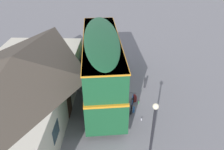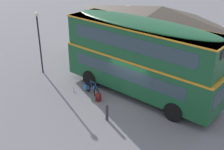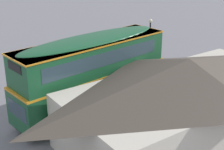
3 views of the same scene
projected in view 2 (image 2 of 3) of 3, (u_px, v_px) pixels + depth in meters
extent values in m
plane|color=slate|center=(132.00, 99.00, 17.77)|extent=(120.00, 120.00, 0.00)
cylinder|color=black|center=(194.00, 95.00, 17.11)|extent=(1.12, 0.37, 1.10)
cylinder|color=black|center=(174.00, 112.00, 15.48)|extent=(1.12, 0.37, 1.10)
cylinder|color=black|center=(113.00, 67.00, 20.76)|extent=(1.12, 0.37, 1.10)
cylinder|color=black|center=(90.00, 78.00, 19.13)|extent=(1.12, 0.37, 1.10)
cube|color=#19512D|center=(140.00, 72.00, 17.70)|extent=(10.29, 3.36, 2.10)
cube|color=orange|center=(140.00, 56.00, 17.23)|extent=(10.31, 3.38, 0.12)
cube|color=#19512D|center=(141.00, 40.00, 16.80)|extent=(9.98, 3.29, 1.90)
ellipsoid|color=#19512D|center=(142.00, 23.00, 16.35)|extent=(9.77, 3.22, 0.36)
cube|color=#2D424C|center=(221.00, 95.00, 14.65)|extent=(0.24, 2.05, 0.90)
cube|color=#2D424C|center=(125.00, 74.00, 16.83)|extent=(7.86, 0.72, 0.76)
cube|color=#2D424C|center=(128.00, 43.00, 15.90)|extent=(8.26, 0.75, 0.80)
cube|color=#2D424C|center=(148.00, 61.00, 18.53)|extent=(7.86, 0.72, 0.76)
cube|color=#2D424C|center=(153.00, 33.00, 17.57)|extent=(8.26, 0.75, 0.80)
cube|color=orange|center=(142.00, 25.00, 16.40)|extent=(10.09, 3.37, 0.08)
torus|color=black|center=(97.00, 93.00, 17.74)|extent=(0.68, 0.19, 0.68)
torus|color=black|center=(88.00, 86.00, 18.54)|extent=(0.68, 0.19, 0.68)
cylinder|color=#B2B2B7|center=(97.00, 93.00, 17.74)|extent=(0.07, 0.11, 0.05)
cylinder|color=#B2B2B7|center=(88.00, 86.00, 18.54)|extent=(0.07, 0.11, 0.05)
cylinder|color=#234C99|center=(94.00, 87.00, 17.83)|extent=(0.49, 0.12, 0.72)
cylinder|color=#234C99|center=(93.00, 82.00, 17.74)|extent=(0.60, 0.14, 0.09)
cylinder|color=#234C99|center=(91.00, 86.00, 18.06)|extent=(0.18, 0.07, 0.65)
cylinder|color=#234C99|center=(90.00, 89.00, 18.35)|extent=(0.56, 0.12, 0.09)
cylinder|color=#234C99|center=(89.00, 84.00, 18.26)|extent=(0.44, 0.10, 0.60)
cylinder|color=#234C99|center=(96.00, 89.00, 17.62)|extent=(0.10, 0.05, 0.64)
cylinder|color=black|center=(96.00, 83.00, 17.49)|extent=(0.11, 0.46, 0.03)
ellipsoid|color=black|center=(91.00, 80.00, 17.98)|extent=(0.27, 0.14, 0.06)
cube|color=#2D609E|center=(86.00, 87.00, 18.44)|extent=(0.30, 0.19, 0.32)
cylinder|color=#338CBF|center=(94.00, 87.00, 17.83)|extent=(0.07, 0.07, 0.18)
cube|color=maroon|center=(98.00, 98.00, 17.44)|extent=(0.35, 0.28, 0.50)
ellipsoid|color=maroon|center=(98.00, 94.00, 17.33)|extent=(0.33, 0.27, 0.10)
cube|color=#471111|center=(97.00, 99.00, 17.38)|extent=(0.21, 0.10, 0.18)
cylinder|color=black|center=(100.00, 97.00, 17.50)|extent=(0.04, 0.04, 0.40)
cylinder|color=black|center=(98.00, 96.00, 17.57)|extent=(0.04, 0.04, 0.40)
cylinder|color=silver|center=(74.00, 90.00, 18.68)|extent=(0.06, 0.06, 0.18)
cylinder|color=black|center=(73.00, 88.00, 18.64)|extent=(0.04, 0.04, 0.03)
cylinder|color=green|center=(92.00, 99.00, 17.52)|extent=(0.07, 0.07, 0.22)
cylinder|color=black|center=(92.00, 98.00, 17.46)|extent=(0.04, 0.04, 0.03)
cube|color=beige|center=(159.00, 43.00, 22.64)|extent=(13.34, 6.69, 2.96)
pyramid|color=#4C4238|center=(162.00, 16.00, 21.69)|extent=(13.75, 7.10, 1.41)
cube|color=#3D2319|center=(132.00, 59.00, 20.90)|extent=(1.10, 0.07, 2.10)
cube|color=#2D424C|center=(102.00, 40.00, 22.82)|extent=(1.10, 0.07, 0.90)
cube|color=#2D424C|center=(169.00, 65.00, 18.48)|extent=(1.10, 0.07, 0.90)
cylinder|color=black|center=(40.00, 45.00, 20.35)|extent=(0.11, 0.11, 4.20)
sphere|color=#F2E5BF|center=(36.00, 14.00, 19.38)|extent=(0.28, 0.28, 0.28)
cylinder|color=#333338|center=(107.00, 113.00, 15.59)|extent=(0.16, 0.16, 0.85)
sphere|color=#333338|center=(107.00, 106.00, 15.39)|extent=(0.16, 0.16, 0.16)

